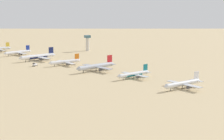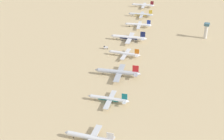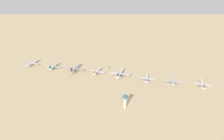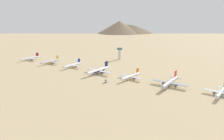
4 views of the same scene
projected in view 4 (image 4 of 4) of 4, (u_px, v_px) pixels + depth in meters
The scene contains 12 objects.
ground_plane at pixel (114, 76), 280.75m from camera, with size 2231.85×2231.85×0.00m, color tan.
parked_jet_0 at pixel (30, 58), 380.56m from camera, with size 42.38×34.67×12.26m.
parked_jet_1 at pixel (50, 62), 352.71m from camera, with size 41.95×34.38×12.17m.
parked_jet_2 at pixel (73, 65), 326.59m from camera, with size 41.52×34.08×12.08m.
parked_jet_3 at pixel (98, 70), 290.67m from camera, with size 50.97×41.69×14.74m.
parked_jet_4 at pixel (131, 76), 264.91m from camera, with size 41.54×33.78×11.97m.
parked_jet_5 at pixel (170, 82), 237.62m from camera, with size 51.15×41.90×14.83m.
parked_jet_6 at pixel (221, 92), 209.30m from camera, with size 41.07×33.54×11.86m.
service_truck at pixel (106, 81), 252.81m from camera, with size 5.70×4.71×3.90m.
control_tower at pixel (120, 53), 387.25m from camera, with size 7.20×7.20×22.22m.
desert_hill_0 at pixel (119, 27), 1004.74m from camera, with size 217.54×217.54×59.10m, color #847056.
desert_hill_1 at pixel (127, 24), 1071.20m from camera, with size 299.48×299.48×80.67m, color #847056.
Camera 4 is at (189.61, 191.90, 78.22)m, focal length 33.07 mm.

